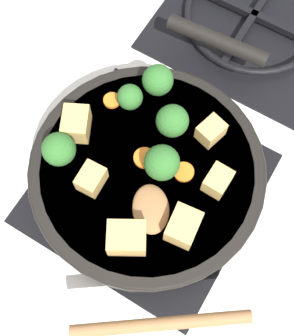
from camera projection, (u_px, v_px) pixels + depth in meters
ground_plane at (147, 188)px, 0.72m from camera, size 2.40×2.40×0.00m
front_burner_grate at (147, 186)px, 0.70m from camera, size 0.31×0.31×0.03m
rear_burner_grate at (253, 18)px, 0.81m from camera, size 0.31×0.31×0.03m
skillet_pan at (148, 174)px, 0.66m from camera, size 0.33×0.42×0.06m
wooden_spoon at (156, 269)px, 0.58m from camera, size 0.22×0.23×0.02m
tofu_cube_center_large at (211, 131)px, 0.64m from camera, size 0.04×0.04×0.03m
tofu_cube_near_handle at (183, 226)px, 0.59m from camera, size 0.04×0.05×0.04m
tofu_cube_east_chunk at (218, 181)px, 0.61m from camera, size 0.03×0.04×0.03m
tofu_cube_west_chunk at (127, 238)px, 0.58m from camera, size 0.06×0.06×0.04m
tofu_cube_back_piece at (74, 126)px, 0.64m from camera, size 0.05×0.05×0.04m
tofu_cube_front_piece at (91, 179)px, 0.61m from camera, size 0.03×0.04×0.03m
broccoli_floret_near_spoon at (59, 149)px, 0.61m from camera, size 0.05×0.05×0.05m
broccoli_floret_center_top at (162, 163)px, 0.61m from camera, size 0.05×0.05×0.05m
broccoli_floret_east_rim at (158, 80)px, 0.65m from camera, size 0.04×0.04×0.05m
broccoli_floret_west_rim at (130, 97)px, 0.64m from camera, size 0.04×0.04×0.04m
broccoli_floret_north_edge at (176, 123)px, 0.63m from camera, size 0.05×0.05×0.05m
carrot_slice_orange_thin at (112, 100)px, 0.67m from camera, size 0.02×0.02×0.01m
carrot_slice_near_center at (144, 158)px, 0.64m from camera, size 0.03×0.03×0.01m
carrot_slice_edge_slice at (184, 172)px, 0.63m from camera, size 0.03×0.03×0.01m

